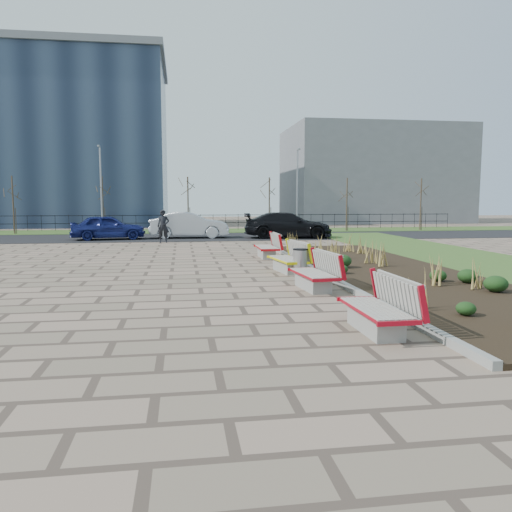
{
  "coord_description": "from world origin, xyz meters",
  "views": [
    {
      "loc": [
        -0.47,
        -10.25,
        2.43
      ],
      "look_at": [
        1.5,
        3.0,
        0.9
      ],
      "focal_mm": 35.0,
      "sensor_mm": 36.0,
      "label": 1
    }
  ],
  "objects": [
    {
      "name": "tree_a",
      "position": [
        -12.0,
        26.5,
        2.04
      ],
      "size": [
        1.4,
        1.4,
        4.0
      ],
      "primitive_type": null,
      "color": "#4C3D2D",
      "rests_on": "grass_verge_far"
    },
    {
      "name": "railing_fence",
      "position": [
        0.0,
        29.5,
        0.64
      ],
      "size": [
        44.0,
        0.1,
        1.2
      ],
      "primitive_type": null,
      "color": "black",
      "rests_on": "grass_verge_far"
    },
    {
      "name": "bench_b",
      "position": [
        3.0,
        2.67,
        0.5
      ],
      "size": [
        1.08,
        2.17,
        1.0
      ],
      "primitive_type": null,
      "rotation": [
        0.0,
        0.0,
        0.09
      ],
      "color": "#AF0B19",
      "rests_on": "ground"
    },
    {
      "name": "grass_verge_far",
      "position": [
        0.0,
        28.0,
        0.02
      ],
      "size": [
        80.0,
        5.0,
        0.04
      ],
      "primitive_type": "cube",
      "color": "#33511E",
      "rests_on": "ground"
    },
    {
      "name": "car_blue",
      "position": [
        -4.85,
        20.66,
        0.76
      ],
      "size": [
        4.55,
        2.31,
        1.48
      ],
      "primitive_type": "imported",
      "rotation": [
        0.0,
        0.0,
        1.7
      ],
      "color": "navy",
      "rests_on": "road"
    },
    {
      "name": "tree_f",
      "position": [
        18.0,
        26.5,
        2.04
      ],
      "size": [
        1.4,
        1.4,
        4.0
      ],
      "primitive_type": null,
      "color": "#4C3D2D",
      "rests_on": "grass_verge_far"
    },
    {
      "name": "bench_c",
      "position": [
        3.0,
        5.95,
        0.5
      ],
      "size": [
        1.17,
        2.2,
        1.0
      ],
      "primitive_type": null,
      "rotation": [
        0.0,
        0.0,
        0.13
      ],
      "color": "yellow",
      "rests_on": "ground"
    },
    {
      "name": "tree_d",
      "position": [
        6.0,
        26.5,
        2.04
      ],
      "size": [
        1.4,
        1.4,
        4.0
      ],
      "primitive_type": null,
      "color": "#4C3D2D",
      "rests_on": "grass_verge_far"
    },
    {
      "name": "bench_d",
      "position": [
        3.0,
        10.12,
        0.5
      ],
      "size": [
        0.91,
        2.1,
        1.0
      ],
      "primitive_type": null,
      "rotation": [
        0.0,
        0.0,
        -0.0
      ],
      "color": "red",
      "rests_on": "ground"
    },
    {
      "name": "car_silver",
      "position": [
        -0.01,
        21.23,
        0.83
      ],
      "size": [
        4.94,
        1.85,
        1.61
      ],
      "primitive_type": "imported",
      "rotation": [
        0.0,
        0.0,
        1.54
      ],
      "color": "#B2B4BA",
      "rests_on": "road"
    },
    {
      "name": "tree_e",
      "position": [
        12.0,
        26.5,
        2.04
      ],
      "size": [
        1.4,
        1.4,
        4.0
      ],
      "primitive_type": null,
      "color": "#4C3D2D",
      "rests_on": "grass_verge_far"
    },
    {
      "name": "planting_curb",
      "position": [
        3.92,
        5.0,
        0.07
      ],
      "size": [
        0.16,
        18.0,
        0.15
      ],
      "primitive_type": "cube",
      "color": "gray",
      "rests_on": "ground"
    },
    {
      "name": "tree_c",
      "position": [
        0.0,
        26.5,
        2.04
      ],
      "size": [
        1.4,
        1.4,
        4.0
      ],
      "primitive_type": null,
      "color": "#4C3D2D",
      "rests_on": "grass_verge_far"
    },
    {
      "name": "building_grey",
      "position": [
        20.0,
        42.0,
        5.0
      ],
      "size": [
        18.0,
        12.0,
        10.0
      ],
      "primitive_type": "cube",
      "color": "slate",
      "rests_on": "ground"
    },
    {
      "name": "planting_bed",
      "position": [
        6.25,
        5.0,
        0.05
      ],
      "size": [
        4.5,
        18.0,
        0.1
      ],
      "primitive_type": "cube",
      "color": "black",
      "rests_on": "ground"
    },
    {
      "name": "tree_b",
      "position": [
        -6.0,
        26.5,
        2.04
      ],
      "size": [
        1.4,
        1.4,
        4.0
      ],
      "primitive_type": null,
      "color": "#4C3D2D",
      "rests_on": "grass_verge_far"
    },
    {
      "name": "bench_a",
      "position": [
        3.0,
        -1.73,
        0.5
      ],
      "size": [
        0.91,
        2.11,
        1.0
      ],
      "primitive_type": null,
      "rotation": [
        0.0,
        0.0,
        0.01
      ],
      "color": "#AD0B1C",
      "rests_on": "ground"
    },
    {
      "name": "lamp_west",
      "position": [
        -6.0,
        26.0,
        3.04
      ],
      "size": [
        0.24,
        0.6,
        6.0
      ],
      "primitive_type": null,
      "color": "gray",
      "rests_on": "grass_verge_far"
    },
    {
      "name": "road",
      "position": [
        0.0,
        22.0,
        0.01
      ],
      "size": [
        80.0,
        7.0,
        0.02
      ],
      "primitive_type": "cube",
      "color": "black",
      "rests_on": "ground"
    },
    {
      "name": "pedestrian",
      "position": [
        -1.5,
        18.15,
        0.92
      ],
      "size": [
        0.69,
        0.47,
        1.84
      ],
      "primitive_type": "imported",
      "rotation": [
        0.0,
        0.0,
        0.04
      ],
      "color": "black",
      "rests_on": "ground"
    },
    {
      "name": "ground",
      "position": [
        0.0,
        0.0,
        0.0
      ],
      "size": [
        120.0,
        120.0,
        0.0
      ],
      "primitive_type": "plane",
      "color": "#876E5D",
      "rests_on": "ground"
    },
    {
      "name": "lamp_east",
      "position": [
        8.0,
        26.0,
        3.04
      ],
      "size": [
        0.24,
        0.6,
        6.0
      ],
      "primitive_type": null,
      "color": "gray",
      "rests_on": "grass_verge_far"
    },
    {
      "name": "car_black",
      "position": [
        6.09,
        20.33,
        0.82
      ],
      "size": [
        5.73,
        2.91,
        1.59
      ],
      "primitive_type": "imported",
      "rotation": [
        0.0,
        0.0,
        1.44
      ],
      "color": "black",
      "rests_on": "road"
    },
    {
      "name": "litter_bin",
      "position": [
        3.23,
        5.08,
        0.43
      ],
      "size": [
        0.46,
        0.46,
        0.85
      ],
      "primitive_type": "cylinder",
      "color": "#B2B2B7",
      "rests_on": "ground"
    }
  ]
}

